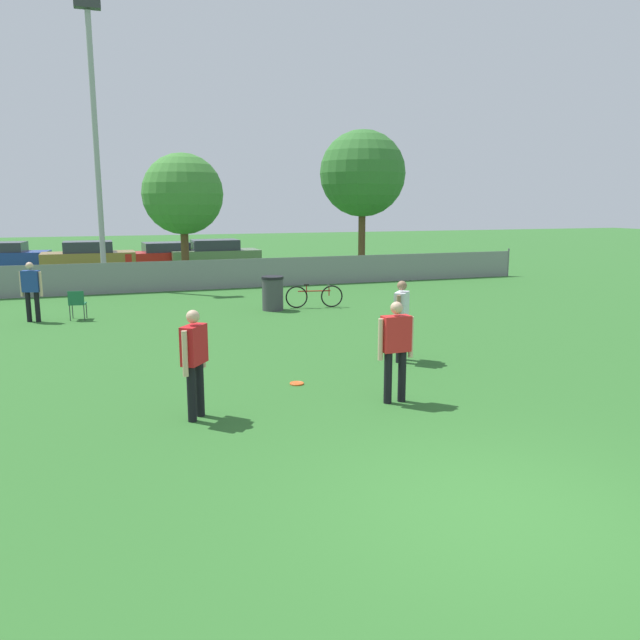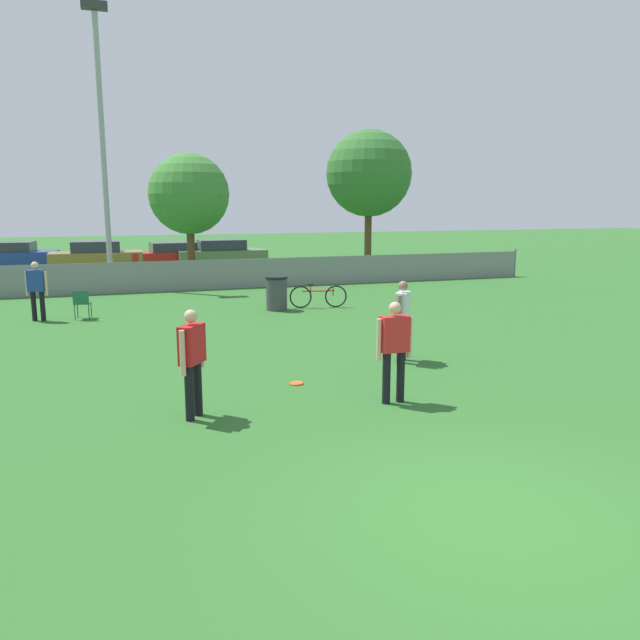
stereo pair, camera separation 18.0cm
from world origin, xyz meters
name	(u,v)px [view 2 (the right image)]	position (x,y,z in m)	size (l,w,h in m)	color
ground_plane	(490,513)	(0.00, 0.00, 0.00)	(120.00, 120.00, 0.00)	#2D6628
fence_backline	(214,274)	(0.00, 18.00, 0.55)	(26.29, 0.07, 1.21)	gray
light_pole	(102,128)	(-3.65, 19.71, 5.85)	(0.90, 0.36, 10.12)	#9E9EA3
tree_near_pole	(189,194)	(-0.45, 21.05, 3.51)	(3.26, 3.26, 5.15)	brown
tree_far_right	(369,174)	(7.63, 21.51, 4.46)	(3.86, 3.86, 6.40)	brown
player_thrower_red	(192,356)	(-2.52, 3.91, 0.95)	(0.45, 0.51, 1.64)	black
player_defender_red	(394,345)	(0.60, 3.64, 0.95)	(0.61, 0.23, 1.64)	black
player_receiver_white	(402,315)	(1.89, 6.01, 0.95)	(0.46, 0.49, 1.64)	black
spectator_in_blue	(37,287)	(-5.53, 13.13, 0.93)	(0.57, 0.35, 1.61)	black
frisbee_disc	(296,383)	(-0.58, 5.13, 0.01)	(0.25, 0.25, 0.03)	#E5591E
folding_chair_sideline	(82,302)	(-4.42, 13.02, 0.49)	(0.47, 0.47, 0.81)	#333338
bicycle_sideline	(318,296)	(2.36, 12.81, 0.35)	(1.75, 0.48, 0.73)	black
trash_bin	(277,293)	(1.04, 12.80, 0.51)	(0.66, 0.66, 1.02)	#3F3F44
parked_car_blue	(9,255)	(-8.34, 28.62, 0.65)	(4.55, 2.33, 1.30)	black
parked_car_tan	(96,256)	(-4.28, 26.36, 0.68)	(4.19, 1.81, 1.40)	black
parked_car_red	(173,255)	(-0.69, 26.50, 0.63)	(4.21, 2.11, 1.26)	black
parked_car_olive	(222,254)	(1.62, 25.88, 0.68)	(4.32, 1.84, 1.39)	black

